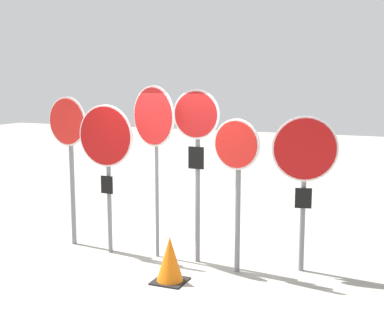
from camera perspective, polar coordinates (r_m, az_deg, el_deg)
The scene contains 8 objects.
ground_plane at distance 8.20m, azimuth -2.00°, elevation -10.12°, with size 40.00×40.00×0.00m, color gray.
stop_sign_0 at distance 8.79m, azimuth -13.02°, elevation 2.74°, with size 0.78×0.19×2.43m.
stop_sign_1 at distance 8.22m, azimuth -9.16°, elevation 1.89°, with size 0.95×0.14×2.33m.
stop_sign_2 at distance 7.93m, azimuth -4.10°, elevation 4.16°, with size 0.84×0.38×2.61m.
stop_sign_3 at distance 7.68m, azimuth 0.48°, elevation 2.77°, with size 0.71×0.13×2.56m.
stop_sign_4 at distance 7.32m, azimuth 4.80°, elevation 0.10°, with size 0.69×0.19×2.17m.
stop_sign_5 at distance 7.49m, azimuth 11.91°, elevation 0.29°, with size 0.89×0.24×2.21m.
traffic_cone_0 at distance 7.27m, azimuth -2.38°, elevation -10.11°, with size 0.44×0.44×0.63m.
Camera 1 is at (3.27, -7.03, 2.69)m, focal length 50.00 mm.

